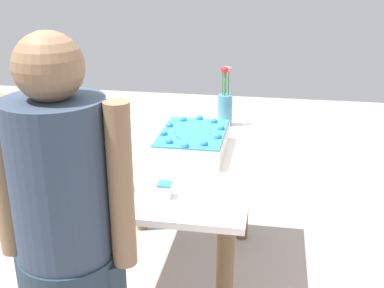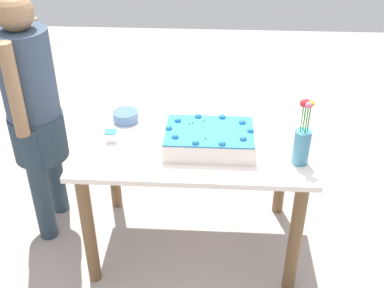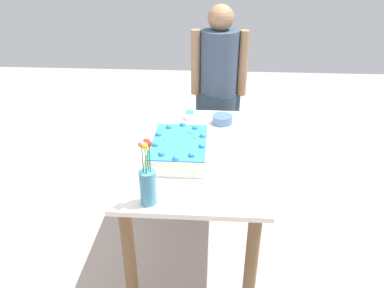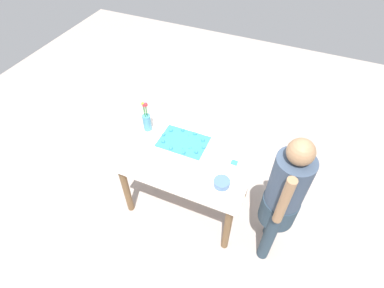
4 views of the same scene
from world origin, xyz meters
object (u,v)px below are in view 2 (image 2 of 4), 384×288
object	(u,v)px
sheet_cake	(209,139)
flower_vase	(302,142)
cake_knife	(263,118)
fruit_bowl	(126,116)
person_standing	(33,106)
serving_plate_with_slice	(111,139)

from	to	relation	value
sheet_cake	flower_vase	distance (m)	0.47
sheet_cake	cake_knife	world-z (taller)	sheet_cake
fruit_bowl	person_standing	distance (m)	0.52
sheet_cake	fruit_bowl	xyz separation A→B (m)	(0.49, -0.26, -0.03)
fruit_bowl	person_standing	world-z (taller)	person_standing
sheet_cake	serving_plate_with_slice	xyz separation A→B (m)	(0.52, -0.02, -0.04)
sheet_cake	person_standing	distance (m)	1.03
serving_plate_with_slice	fruit_bowl	bearing A→B (deg)	-98.60
flower_vase	serving_plate_with_slice	bearing A→B (deg)	-7.83
flower_vase	cake_knife	bearing A→B (deg)	-71.38
flower_vase	fruit_bowl	world-z (taller)	flower_vase
flower_vase	fruit_bowl	size ratio (longest dim) A/B	2.42
serving_plate_with_slice	flower_vase	bearing A→B (deg)	172.17
sheet_cake	cake_knife	xyz separation A→B (m)	(-0.30, -0.34, -0.05)
serving_plate_with_slice	person_standing	bearing A→B (deg)	-22.83
serving_plate_with_slice	sheet_cake	bearing A→B (deg)	177.37
person_standing	sheet_cake	bearing A→B (deg)	-12.75
cake_knife	person_standing	world-z (taller)	person_standing
sheet_cake	cake_knife	size ratio (longest dim) A/B	2.06
sheet_cake	cake_knife	distance (m)	0.46
sheet_cake	cake_knife	bearing A→B (deg)	-131.77
cake_knife	flower_vase	size ratio (longest dim) A/B	0.64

